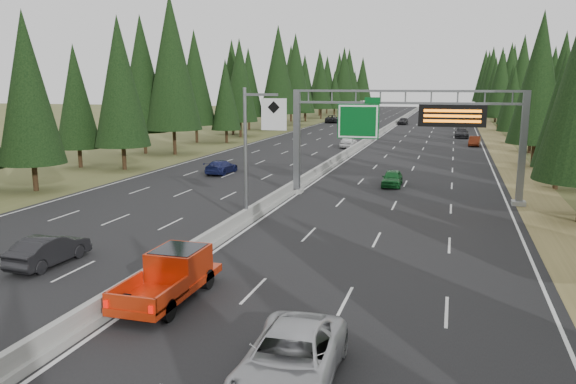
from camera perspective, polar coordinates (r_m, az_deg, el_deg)
The scene contains 19 objects.
road at distance 86.85m, azimuth 8.68°, elevation 5.33°, with size 32.00×260.00×0.08m, color black.
shoulder_right at distance 86.29m, azimuth 20.51°, elevation 4.72°, with size 3.60×260.00×0.06m, color olive.
shoulder_left at distance 90.96m, azimuth -2.55°, elevation 5.68°, with size 3.60×260.00×0.06m, color #4A5326.
median_barrier at distance 86.82m, azimuth 8.69°, elevation 5.57°, with size 0.70×260.00×0.85m.
sign_gantry at distance 40.76m, azimuth 12.62°, elevation 6.42°, with size 16.75×0.98×7.80m.
hov_sign_pole at distance 32.76m, azimuth -3.42°, elevation 4.68°, with size 2.80×0.50×8.00m.
tree_row_right at distance 83.47m, azimuth 24.09°, elevation 10.59°, with size 11.75×244.27×18.74m.
tree_row_left at distance 89.40m, azimuth -5.67°, elevation 11.67°, with size 12.46×244.23×18.93m.
silver_minivan at distance 16.05m, azimuth 0.24°, elevation -16.62°, with size 2.53×5.48×1.52m, color silver.
red_pickup at distance 22.46m, azimuth -11.51°, elevation -7.93°, with size 2.01×5.63×1.83m.
car_ahead_green at distance 46.52m, azimuth 10.54°, elevation 1.39°, with size 1.55×3.84×1.31m, color #135421.
car_ahead_dkred at distance 79.98m, azimuth 18.43°, elevation 4.93°, with size 1.38×3.95×1.30m, color #5E1F0D.
car_ahead_dkgrey at distance 91.90m, azimuth 17.22°, elevation 5.75°, with size 2.04×5.02×1.46m, color black.
car_ahead_white at distance 135.03m, azimuth 14.79°, elevation 7.32°, with size 2.12×4.59×1.28m, color #BABABA.
car_ahead_far at distance 119.36m, azimuth 11.60°, elevation 7.08°, with size 1.72×4.29×1.46m, color black.
car_onc_near at distance 28.14m, azimuth -23.13°, elevation -5.43°, with size 1.48×4.24×1.40m, color black.
car_onc_blue at distance 52.52m, azimuth -6.80°, elevation 2.55°, with size 1.78×4.38×1.27m, color #161C4F.
car_onc_white at distance 74.31m, azimuth 6.17°, elevation 5.08°, with size 1.77×4.41×1.50m, color white.
car_onc_far at distance 123.27m, azimuth 4.54°, elevation 7.42°, with size 2.67×5.80×1.61m, color black.
Camera 1 is at (11.64, -5.67, 8.25)m, focal length 35.00 mm.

